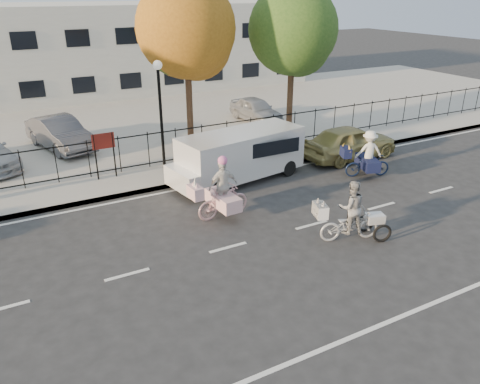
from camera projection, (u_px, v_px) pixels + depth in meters
ground at (228, 248)px, 13.69m from camera, size 120.00×120.00×0.00m
road_markings at (228, 247)px, 13.69m from camera, size 60.00×9.52×0.01m
curb at (168, 186)px, 17.74m from camera, size 60.00×0.10×0.15m
sidewalk at (159, 177)px, 18.58m from camera, size 60.00×2.20×0.15m
parking_lot at (105, 124)px, 25.77m from camera, size 60.00×15.60×0.15m
iron_fence at (149, 150)px, 19.14m from camera, size 58.00×0.06×1.50m
building at (66, 50)px, 32.67m from camera, size 34.00×10.00×6.00m
lamppost at (160, 96)px, 18.15m from camera, size 0.36×0.36×4.33m
street_sign at (104, 147)px, 17.81m from camera, size 0.85×0.06×1.80m
zebra_trike at (350, 217)px, 13.86m from camera, size 2.21×1.36×1.90m
unicorn_bike at (222, 195)px, 15.21m from camera, size 2.12×1.48×2.13m
bull_bike at (367, 158)px, 18.60m from camera, size 2.09×1.48×1.89m
white_van at (239, 154)px, 18.09m from camera, size 5.70×2.63×1.93m
gold_sedan at (350, 142)px, 20.56m from camera, size 4.48×1.93×1.51m
lot_car_c at (60, 133)px, 21.37m from camera, size 2.65×4.64×1.45m
lot_car_d at (256, 110)px, 25.87m from camera, size 1.71×3.86×1.29m
tree_mid at (189, 33)px, 19.22m from camera, size 4.11×4.11×7.54m
tree_east at (295, 34)px, 20.74m from camera, size 3.97×3.97×7.28m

